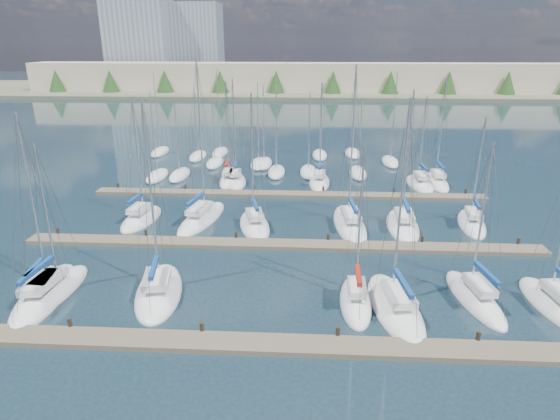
# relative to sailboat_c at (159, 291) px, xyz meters

# --- Properties ---
(ground) EXTENTS (400.00, 400.00, 0.00)m
(ground) POSITION_rel_sailboat_c_xyz_m (8.03, 52.44, -0.18)
(ground) COLOR #1E313C
(ground) RESTS_ON ground
(dock_near) EXTENTS (44.00, 1.93, 1.10)m
(dock_near) POSITION_rel_sailboat_c_xyz_m (8.03, -5.54, -0.03)
(dock_near) COLOR #6B5E4C
(dock_near) RESTS_ON ground
(dock_mid) EXTENTS (44.00, 1.93, 1.10)m
(dock_mid) POSITION_rel_sailboat_c_xyz_m (8.03, 8.46, -0.03)
(dock_mid) COLOR #6B5E4C
(dock_mid) RESTS_ON ground
(dock_far) EXTENTS (44.00, 1.93, 1.10)m
(dock_far) POSITION_rel_sailboat_c_xyz_m (8.03, 22.46, -0.03)
(dock_far) COLOR #6B5E4C
(dock_far) RESTS_ON ground
(sailboat_c) EXTENTS (4.55, 8.73, 13.80)m
(sailboat_c) POSITION_rel_sailboat_c_xyz_m (0.00, 0.00, 0.00)
(sailboat_c) COLOR white
(sailboat_c) RESTS_ON ground
(sailboat_h) EXTENTS (3.41, 7.46, 12.35)m
(sailboat_h) POSITION_rel_sailboat_c_xyz_m (-5.95, 13.78, 0.00)
(sailboat_h) COLOR white
(sailboat_h) RESTS_ON ground
(sailboat_b) EXTENTS (2.95, 8.08, 11.14)m
(sailboat_b) POSITION_rel_sailboat_c_xyz_m (-7.25, -0.42, -0.00)
(sailboat_b) COLOR white
(sailboat_b) RESTS_ON ground
(sailboat_a) EXTENTS (4.02, 9.57, 13.15)m
(sailboat_a) POSITION_rel_sailboat_c_xyz_m (-7.69, -0.86, -0.00)
(sailboat_a) COLOR white
(sailboat_a) RESTS_ON ground
(sailboat_m) EXTENTS (3.57, 7.92, 10.88)m
(sailboat_m) POSITION_rel_sailboat_c_xyz_m (25.83, 14.35, -0.00)
(sailboat_m) COLOR white
(sailboat_m) RESTS_ON ground
(sailboat_g) EXTENTS (3.30, 7.80, 12.83)m
(sailboat_g) POSITION_rel_sailboat_c_xyz_m (26.48, -0.26, 0.01)
(sailboat_g) COLOR white
(sailboat_g) RESTS_ON ground
(sailboat_q) EXTENTS (2.95, 7.74, 11.26)m
(sailboat_q) POSITION_rel_sailboat_c_xyz_m (23.83, 27.36, -0.00)
(sailboat_q) COLOR white
(sailboat_q) RESTS_ON ground
(sailboat_p) EXTENTS (2.89, 7.56, 12.76)m
(sailboat_p) POSITION_rel_sailboat_c_xyz_m (11.69, 27.41, 0.01)
(sailboat_p) COLOR white
(sailboat_p) RESTS_ON ground
(sailboat_o) EXTENTS (3.55, 7.28, 13.25)m
(sailboat_o) POSITION_rel_sailboat_c_xyz_m (1.35, 27.22, 0.02)
(sailboat_o) COLOR white
(sailboat_o) RESTS_ON ground
(sailboat_l) EXTENTS (3.46, 9.00, 13.30)m
(sailboat_l) POSITION_rel_sailboat_c_xyz_m (19.19, 13.52, -0.00)
(sailboat_l) COLOR white
(sailboat_l) RESTS_ON ground
(sailboat_n) EXTENTS (2.27, 7.00, 12.79)m
(sailboat_n) POSITION_rel_sailboat_c_xyz_m (0.40, 27.71, 0.02)
(sailboat_n) COLOR white
(sailboat_n) RESTS_ON ground
(sailboat_j) EXTENTS (4.35, 8.09, 13.01)m
(sailboat_j) POSITION_rel_sailboat_c_xyz_m (5.26, 12.78, 0.00)
(sailboat_j) COLOR white
(sailboat_j) RESTS_ON ground
(sailboat_f) EXTENTS (3.17, 8.01, 11.38)m
(sailboat_f) POSITION_rel_sailboat_c_xyz_m (21.51, 0.34, 0.00)
(sailboat_f) COLOR white
(sailboat_f) RESTS_ON ground
(sailboat_e) EXTENTS (3.82, 9.25, 14.18)m
(sailboat_e) POSITION_rel_sailboat_c_xyz_m (15.96, -1.07, 0.00)
(sailboat_e) COLOR white
(sailboat_e) RESTS_ON ground
(sailboat_k) EXTENTS (3.48, 10.46, 15.33)m
(sailboat_k) POSITION_rel_sailboat_c_xyz_m (14.23, 13.51, 0.01)
(sailboat_k) COLOR white
(sailboat_k) RESTS_ON ground
(sailboat_r) EXTENTS (2.80, 8.46, 13.69)m
(sailboat_r) POSITION_rel_sailboat_c_xyz_m (26.11, 28.38, 0.01)
(sailboat_r) COLOR white
(sailboat_r) RESTS_ON ground
(sailboat_i) EXTENTS (4.53, 10.11, 15.69)m
(sailboat_i) POSITION_rel_sailboat_c_xyz_m (-0.08, 14.27, 0.01)
(sailboat_i) COLOR white
(sailboat_i) RESTS_ON ground
(sailboat_d) EXTENTS (2.34, 6.78, 11.33)m
(sailboat_d) POSITION_rel_sailboat_c_xyz_m (13.47, -0.49, 0.01)
(sailboat_d) COLOR white
(sailboat_d) RESTS_ON ground
(distant_boats) EXTENTS (36.93, 20.75, 13.30)m
(distant_boats) POSITION_rel_sailboat_c_xyz_m (3.68, 36.21, 0.11)
(distant_boats) COLOR #9EA0A5
(distant_boats) RESTS_ON ground
(shoreline) EXTENTS (400.00, 60.00, 38.00)m
(shoreline) POSITION_rel_sailboat_c_xyz_m (-5.26, 142.21, 7.26)
(shoreline) COLOR #666B51
(shoreline) RESTS_ON ground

